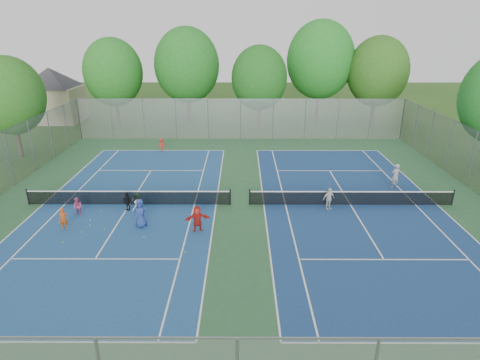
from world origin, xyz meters
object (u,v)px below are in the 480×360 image
object	(u,v)px
ball_crate	(126,200)
net_right	(351,198)
ball_hopper	(137,199)
instructor	(395,176)
net_left	(129,198)

from	to	relation	value
ball_crate	net_right	bearing A→B (deg)	-1.71
ball_hopper	net_right	bearing A→B (deg)	-0.87
ball_hopper	ball_crate	bearing A→B (deg)	164.41
net_right	instructor	size ratio (longest dim) A/B	7.28
ball_crate	net_left	bearing A→B (deg)	-53.12
net_left	ball_hopper	world-z (taller)	net_left
ball_crate	ball_hopper	world-z (taller)	ball_hopper
ball_crate	ball_hopper	size ratio (longest dim) A/B	0.57
net_right	ball_crate	xyz separation A→B (m)	(-14.32, 0.43, -0.31)
instructor	ball_crate	bearing A→B (deg)	-12.68
net_right	ball_crate	size ratio (longest dim) A/B	37.17
net_left	ball_hopper	distance (m)	0.53
net_right	ball_hopper	size ratio (longest dim) A/B	21.14
ball_crate	instructor	size ratio (longest dim) A/B	0.20
net_left	ball_crate	xyz separation A→B (m)	(-0.32, 0.43, -0.31)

